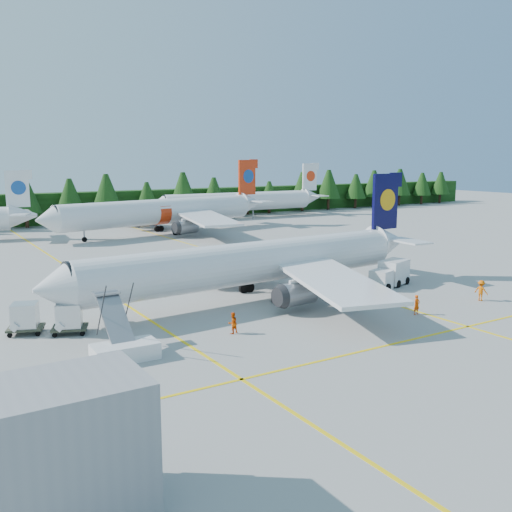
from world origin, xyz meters
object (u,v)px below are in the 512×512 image
service_truck (389,274)px  airliner_red (156,212)px  airliner_navy (244,265)px  airstairs (123,346)px

service_truck → airliner_red: bearing=77.1°
airliner_navy → airliner_red: size_ratio=0.90×
airliner_navy → service_truck: 15.74m
airliner_navy → airliner_red: (10.55, 46.77, 0.38)m
airliner_navy → airstairs: bearing=-152.1°
airliner_red → airstairs: size_ratio=7.49×
airstairs → service_truck: airstairs is taller
airliner_red → airstairs: airliner_red is taller
airliner_navy → airstairs: 16.77m
airliner_navy → service_truck: bearing=-13.1°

